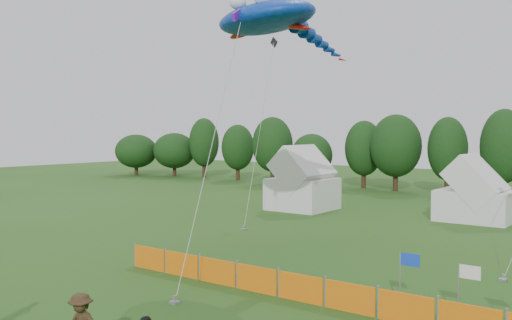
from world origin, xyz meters
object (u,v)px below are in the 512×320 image
Objects in this scene: tent_right at (476,196)px; barrier_fence at (324,293)px; stingray_kite at (272,20)px; tent_left at (303,184)px.

tent_right is 22.88m from barrier_fence.
tent_right is at bearing 93.34° from barrier_fence.
stingray_kite reaches higher than barrier_fence.
tent_left is at bearing -169.62° from tent_right.
tent_left is 19.72m from stingray_kite.
tent_left is 0.23× the size of barrier_fence.
barrier_fence is at bearing -55.92° from tent_left.
stingray_kite reaches higher than tent_right.
barrier_fence is at bearing -40.81° from stingray_kite.
tent_left is 0.30× the size of stingray_kite.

